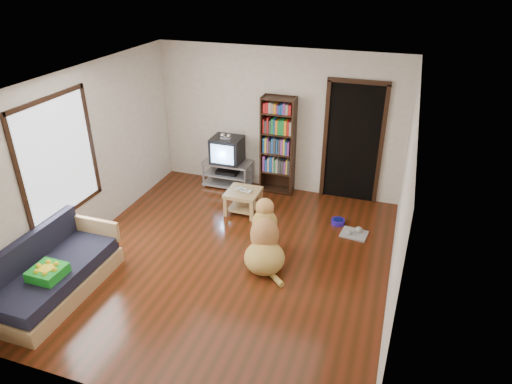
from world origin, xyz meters
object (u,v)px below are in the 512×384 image
(green_cushion, at_px, (48,272))
(sofa, at_px, (54,276))
(tv_stand, at_px, (228,173))
(dog, at_px, (265,242))
(bookshelf, at_px, (278,141))
(laptop, at_px, (243,191))
(coffee_table, at_px, (243,197))
(crt_tv, at_px, (228,149))
(dog_bowl, at_px, (338,222))
(grey_rag, at_px, (354,234))

(green_cushion, height_order, sofa, sofa)
(green_cushion, distance_m, sofa, 0.32)
(tv_stand, bearing_deg, sofa, -105.02)
(tv_stand, relative_size, dog, 0.87)
(tv_stand, xyz_separation_m, bookshelf, (0.95, 0.09, 0.73))
(green_cushion, distance_m, laptop, 3.28)
(laptop, xyz_separation_m, bookshelf, (0.32, 0.99, 0.59))
(laptop, height_order, sofa, sofa)
(coffee_table, distance_m, dog, 1.49)
(sofa, bearing_deg, coffee_table, 59.98)
(laptop, bearing_deg, crt_tv, 138.32)
(dog_bowl, distance_m, sofa, 4.33)
(grey_rag, bearing_deg, crt_tv, 158.15)
(grey_rag, relative_size, tv_stand, 0.44)
(green_cushion, bearing_deg, sofa, 123.17)
(green_cushion, height_order, coffee_table, green_cushion)
(tv_stand, distance_m, sofa, 3.76)
(dog_bowl, distance_m, bookshelf, 1.82)
(crt_tv, relative_size, bookshelf, 0.32)
(green_cushion, xyz_separation_m, bookshelf, (1.80, 3.92, 0.52))
(tv_stand, relative_size, coffee_table, 1.64)
(dog_bowl, xyz_separation_m, coffee_table, (-1.62, -0.12, 0.24))
(green_cushion, distance_m, dog_bowl, 4.39)
(tv_stand, bearing_deg, coffee_table, -54.04)
(green_cushion, relative_size, coffee_table, 0.69)
(coffee_table, bearing_deg, tv_stand, 125.96)
(green_cushion, relative_size, tv_stand, 0.42)
(grey_rag, relative_size, crt_tv, 0.69)
(grey_rag, relative_size, dog, 0.39)
(coffee_table, bearing_deg, laptop, -90.00)
(coffee_table, bearing_deg, dog_bowl, 4.07)
(green_cushion, distance_m, crt_tv, 3.95)
(sofa, height_order, dog, dog)
(sofa, bearing_deg, crt_tv, 75.07)
(sofa, height_order, coffee_table, sofa)
(laptop, xyz_separation_m, sofa, (-1.60, -2.74, -0.15))
(grey_rag, distance_m, crt_tv, 2.84)
(laptop, bearing_deg, green_cushion, -102.78)
(crt_tv, bearing_deg, tv_stand, -90.00)
(grey_rag, height_order, tv_stand, tv_stand)
(sofa, bearing_deg, grey_rag, 36.82)
(sofa, bearing_deg, dog, 32.27)
(dog_bowl, height_order, coffee_table, coffee_table)
(grey_rag, distance_m, sofa, 4.40)
(green_cushion, bearing_deg, dog, 37.45)
(crt_tv, xyz_separation_m, coffee_table, (0.63, -0.88, -0.46))
(green_cushion, height_order, crt_tv, crt_tv)
(dog_bowl, bearing_deg, bookshelf, 146.95)
(crt_tv, height_order, dog, crt_tv)
(dog_bowl, height_order, crt_tv, crt_tv)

